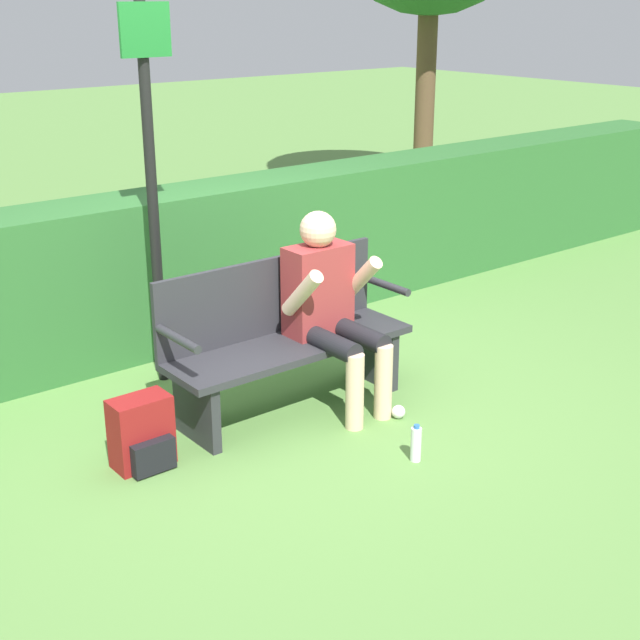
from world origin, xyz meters
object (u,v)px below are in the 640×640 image
park_bench (284,337)px  backpack (143,434)px  water_bottle (416,444)px  person_seated (329,302)px  signpost (151,172)px

park_bench → backpack: park_bench is taller
park_bench → water_bottle: bearing=-82.1°
park_bench → backpack: (-1.07, -0.14, -0.27)m
park_bench → water_bottle: 1.10m
person_seated → signpost: 1.38m
person_seated → backpack: size_ratio=3.04×
backpack → signpost: bearing=55.4°
park_bench → signpost: 1.32m
person_seated → water_bottle: bearing=-96.9°
park_bench → person_seated: 0.36m
person_seated → water_bottle: person_seated is taller
park_bench → signpost: (-0.40, 0.83, 0.95)m
water_bottle → signpost: (-0.54, 1.87, 1.30)m
park_bench → signpost: bearing=115.4°
park_bench → person_seated: bearing=-27.9°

